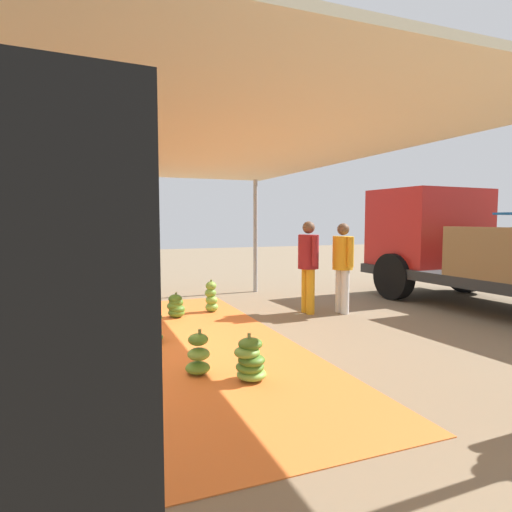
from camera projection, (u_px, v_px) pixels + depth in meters
name	position (u px, v px, depth m)	size (l,w,h in m)	color
ground_plane	(326.00, 329.00, 6.83)	(40.00, 40.00, 0.00)	#7F6B51
tarp_orange	(129.00, 350.00, 5.73)	(6.70, 4.38, 0.01)	orange
tent_canopy	(114.00, 147.00, 5.48)	(8.00, 7.00, 2.72)	#9EA0A5
banana_bunch_0	(198.00, 356.00, 4.82)	(0.34, 0.34, 0.51)	#60932D
banana_bunch_1	(250.00, 361.00, 4.62)	(0.44, 0.45, 0.51)	#75A83D
banana_bunch_2	(33.00, 309.00, 7.15)	(0.39, 0.39, 0.56)	#477523
banana_bunch_3	(176.00, 306.00, 7.63)	(0.37, 0.39, 0.44)	#518428
banana_bunch_4	(131.00, 318.00, 6.60)	(0.36, 0.35, 0.54)	#518428
banana_bunch_5	(87.00, 311.00, 7.17)	(0.42, 0.41, 0.49)	#477523
banana_bunch_7	(152.00, 325.00, 6.07)	(0.39, 0.39, 0.57)	#477523
banana_bunch_8	(211.00, 298.00, 8.10)	(0.32, 0.32, 0.60)	#75A83D
cargo_truck_main	(512.00, 247.00, 8.12)	(6.35, 2.82, 2.40)	#2D2D2D
worker_0	(343.00, 261.00, 7.97)	(0.61, 0.37, 1.66)	silver
worker_2	(308.00, 260.00, 7.96)	(0.62, 0.38, 1.69)	orange
speaker_stack	(68.00, 423.00, 1.40)	(0.57, 0.53, 2.13)	black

